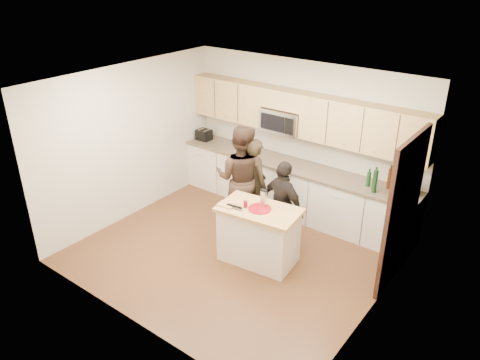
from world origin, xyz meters
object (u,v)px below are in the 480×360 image
Objects in this scene: woman_center at (241,178)px; woman_right at (283,206)px; toaster at (204,135)px; woman_left at (255,184)px; island at (259,234)px.

woman_right is (0.90, -0.10, -0.18)m from woman_center.
woman_center is 0.92m from woman_right.
woman_center is at bearing -30.01° from toaster.
toaster is at bearing -49.67° from woman_center.
woman_left is 0.75m from woman_right.
toaster is (-2.46, 1.60, 0.59)m from island.
island is 0.70× the size of woman_center.
woman_center is 1.24× the size of woman_right.
island is 2.99m from toaster.
woman_right is (0.71, -0.24, -0.07)m from woman_left.
island is 1.15m from woman_center.
woman_center is (1.64, -0.95, -0.13)m from toaster.
woman_right is at bearing -22.46° from toaster.
toaster is at bearing 1.15° from woman_left.
island is at bearing 122.00° from woman_center.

